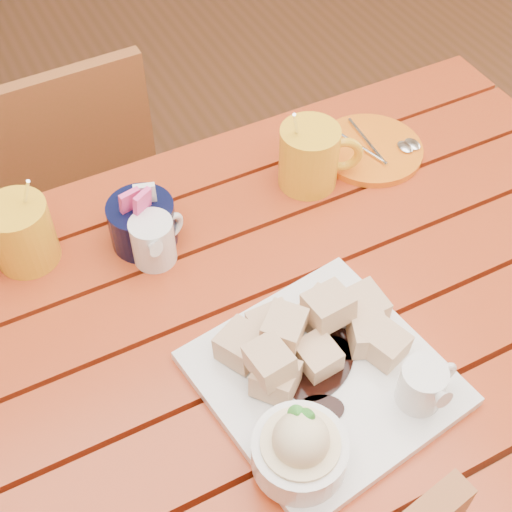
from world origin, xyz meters
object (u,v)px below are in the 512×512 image
coffee_mug_right (311,156)px  orange_saucer (371,149)px  dessert_plate (320,384)px  coffee_mug_left (19,233)px  chair_far (58,196)px  table (284,364)px

coffee_mug_right → orange_saucer: size_ratio=0.89×
dessert_plate → coffee_mug_right: 0.39m
coffee_mug_left → chair_far: 0.55m
coffee_mug_right → chair_far: 0.67m
dessert_plate → orange_saucer: dessert_plate is taller
table → chair_far: 0.73m
coffee_mug_left → orange_saucer: size_ratio=0.87×
table → orange_saucer: orange_saucer is taller
dessert_plate → coffee_mug_right: size_ratio=2.03×
chair_far → table: bearing=102.5°
orange_saucer → coffee_mug_right: bearing=-173.9°
table → coffee_mug_right: 0.32m
dessert_plate → coffee_mug_left: (-0.26, 0.39, 0.02)m
coffee_mug_left → chair_far: coffee_mug_left is taller
table → coffee_mug_right: bearing=53.6°
coffee_mug_left → chair_far: (0.11, 0.42, -0.34)m
coffee_mug_left → coffee_mug_right: coffee_mug_right is taller
dessert_plate → orange_saucer: bearing=48.9°
coffee_mug_right → dessert_plate: bearing=-96.6°
table → coffee_mug_left: size_ratio=7.90×
chair_far → coffee_mug_left: bearing=73.9°
dessert_plate → chair_far: bearing=100.5°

